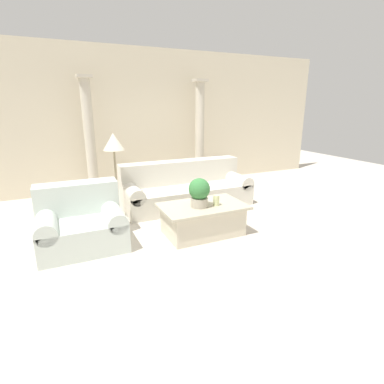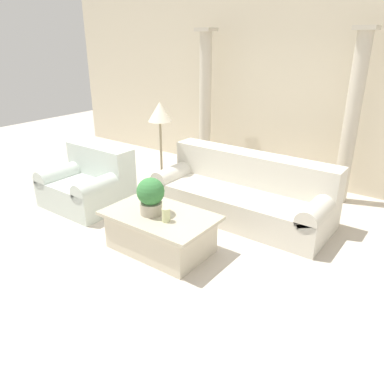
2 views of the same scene
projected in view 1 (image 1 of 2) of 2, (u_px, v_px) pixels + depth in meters
name	position (u px, v px, depth m)	size (l,w,h in m)	color
ground_plane	(192.00, 224.00, 5.08)	(16.00, 16.00, 0.00)	beige
wall_back	(143.00, 120.00, 7.09)	(10.00, 0.06, 3.20)	beige
sofa_long	(185.00, 188.00, 5.99)	(2.49, 0.99, 0.86)	beige
loveseat	(81.00, 222.00, 4.27)	(1.15, 0.99, 0.86)	silver
coffee_table	(203.00, 219.00, 4.65)	(1.30, 0.81, 0.47)	beige
potted_plant	(199.00, 192.00, 4.45)	(0.32, 0.32, 0.44)	#B2A893
pillar_candle	(216.00, 200.00, 4.55)	(0.09, 0.09, 0.16)	beige
floor_lamp	(114.00, 147.00, 5.04)	(0.35, 0.35, 1.50)	gray
column_left	(90.00, 137.00, 6.27)	(0.30, 0.30, 2.52)	beige
column_right	(200.00, 133.00, 7.29)	(0.30, 0.30, 2.52)	beige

